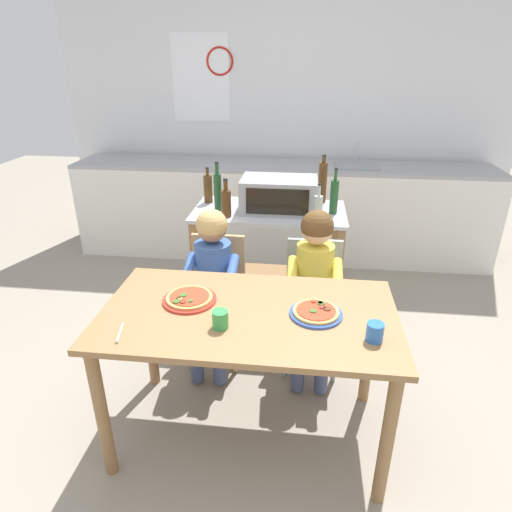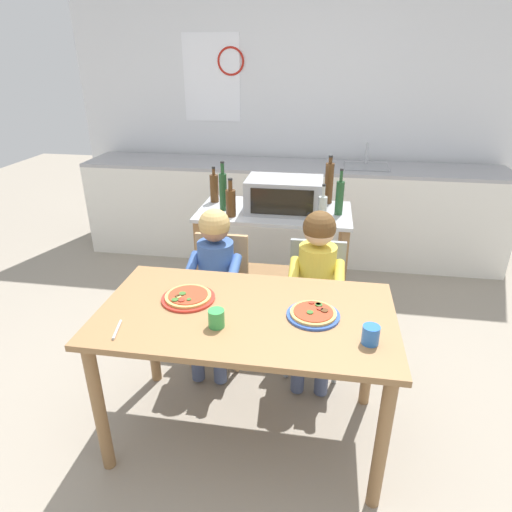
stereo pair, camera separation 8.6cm
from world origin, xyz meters
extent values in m
plane|color=gray|center=(0.00, 1.09, 0.00)|extent=(10.93, 10.93, 0.00)
cube|color=silver|center=(0.00, 2.79, 1.35)|extent=(4.42, 0.12, 2.70)
cube|color=white|center=(-0.83, 2.73, 1.65)|extent=(0.56, 0.01, 0.80)
torus|color=red|center=(-0.63, 2.72, 1.80)|extent=(0.26, 0.02, 0.26)
cube|color=silver|center=(0.00, 2.38, 0.44)|extent=(3.98, 0.60, 0.88)
cube|color=#9E9EA3|center=(0.00, 2.38, 0.90)|extent=(3.98, 0.60, 0.03)
cube|color=gray|center=(0.70, 2.38, 0.91)|extent=(0.40, 0.33, 0.02)
cylinder|color=#B7BABF|center=(0.70, 2.50, 1.01)|extent=(0.02, 0.02, 0.20)
cube|color=#B7BABF|center=(-0.01, 1.18, 0.85)|extent=(1.07, 0.57, 0.02)
cube|color=olive|center=(-0.01, 1.18, 0.30)|extent=(0.98, 0.52, 0.02)
cube|color=olive|center=(-0.50, 0.93, 0.42)|extent=(0.05, 0.05, 0.84)
cube|color=olive|center=(0.48, 0.93, 0.42)|extent=(0.05, 0.05, 0.84)
cube|color=olive|center=(-0.50, 1.42, 0.42)|extent=(0.05, 0.05, 0.84)
cube|color=olive|center=(0.48, 1.42, 0.42)|extent=(0.05, 0.05, 0.84)
cube|color=#999BA0|center=(0.06, 1.18, 0.98)|extent=(0.52, 0.33, 0.23)
cube|color=black|center=(0.06, 1.01, 0.98)|extent=(0.41, 0.01, 0.17)
cylinder|color=black|center=(0.24, 1.01, 0.91)|extent=(0.02, 0.01, 0.02)
cylinder|color=#ADB7B2|center=(0.32, 0.95, 0.95)|extent=(0.06, 0.06, 0.18)
cylinder|color=#ADB7B2|center=(0.32, 0.95, 1.08)|extent=(0.02, 0.02, 0.07)
cylinder|color=black|center=(0.32, 0.95, 1.12)|extent=(0.02, 0.02, 0.01)
cylinder|color=#4C2D14|center=(0.36, 1.41, 1.01)|extent=(0.06, 0.06, 0.29)
cylinder|color=#4C2D14|center=(0.36, 1.41, 1.18)|extent=(0.03, 0.03, 0.04)
cylinder|color=black|center=(0.36, 1.41, 1.21)|extent=(0.03, 0.03, 0.01)
cylinder|color=#1E4723|center=(0.43, 1.16, 0.98)|extent=(0.05, 0.05, 0.23)
cylinder|color=#1E4723|center=(0.43, 1.16, 1.13)|extent=(0.02, 0.02, 0.07)
cylinder|color=black|center=(0.43, 1.16, 1.17)|extent=(0.02, 0.02, 0.01)
cylinder|color=#4C2D14|center=(-0.47, 1.30, 0.96)|extent=(0.06, 0.06, 0.20)
cylinder|color=#4C2D14|center=(-0.47, 1.30, 1.09)|extent=(0.02, 0.02, 0.05)
cylinder|color=black|center=(-0.47, 1.30, 1.12)|extent=(0.02, 0.02, 0.01)
cylinder|color=#4C2D14|center=(-0.28, 1.01, 0.95)|extent=(0.07, 0.07, 0.18)
cylinder|color=#4C2D14|center=(-0.28, 1.01, 1.08)|extent=(0.03, 0.03, 0.07)
cylinder|color=black|center=(-0.28, 1.01, 1.12)|extent=(0.03, 0.03, 0.01)
cylinder|color=#1E4723|center=(-0.36, 1.13, 0.99)|extent=(0.05, 0.05, 0.26)
cylinder|color=#1E4723|center=(-0.36, 1.13, 1.16)|extent=(0.03, 0.03, 0.07)
cylinder|color=black|center=(-0.36, 1.13, 1.20)|extent=(0.03, 0.03, 0.01)
cube|color=olive|center=(0.00, 0.00, 0.74)|extent=(1.39, 0.77, 0.03)
cylinder|color=olive|center=(-0.64, -0.32, 0.36)|extent=(0.06, 0.06, 0.73)
cylinder|color=olive|center=(0.64, -0.32, 0.36)|extent=(0.06, 0.06, 0.73)
cylinder|color=olive|center=(-0.64, 0.32, 0.36)|extent=(0.06, 0.06, 0.73)
cylinder|color=olive|center=(0.64, 0.32, 0.36)|extent=(0.06, 0.06, 0.73)
cube|color=tan|center=(-0.30, 0.62, 0.44)|extent=(0.36, 0.36, 0.04)
cube|color=tan|center=(-0.30, 0.78, 0.63)|extent=(0.34, 0.03, 0.38)
cylinder|color=tan|center=(-0.15, 0.47, 0.22)|extent=(0.03, 0.03, 0.42)
cylinder|color=tan|center=(-0.45, 0.47, 0.22)|extent=(0.03, 0.03, 0.42)
cylinder|color=tan|center=(-0.15, 0.77, 0.22)|extent=(0.03, 0.03, 0.42)
cylinder|color=tan|center=(-0.45, 0.77, 0.22)|extent=(0.03, 0.03, 0.42)
cube|color=gray|center=(0.31, 0.61, 0.44)|extent=(0.36, 0.36, 0.04)
cube|color=gray|center=(0.31, 0.77, 0.63)|extent=(0.34, 0.03, 0.38)
cylinder|color=gray|center=(0.46, 0.46, 0.22)|extent=(0.03, 0.03, 0.42)
cylinder|color=gray|center=(0.16, 0.46, 0.22)|extent=(0.03, 0.03, 0.42)
cylinder|color=gray|center=(0.46, 0.76, 0.22)|extent=(0.03, 0.03, 0.42)
cylinder|color=gray|center=(0.16, 0.76, 0.22)|extent=(0.03, 0.03, 0.42)
cube|color=#424C6B|center=(-0.23, 0.48, 0.48)|extent=(0.10, 0.30, 0.10)
cylinder|color=#424C6B|center=(-0.23, 0.35, 0.24)|extent=(0.08, 0.08, 0.44)
cube|color=#424C6B|center=(-0.37, 0.48, 0.48)|extent=(0.10, 0.30, 0.10)
cylinder|color=#424C6B|center=(-0.37, 0.35, 0.24)|extent=(0.08, 0.08, 0.44)
cylinder|color=#3D60A8|center=(-0.17, 0.52, 0.69)|extent=(0.06, 0.26, 0.15)
cylinder|color=#3D60A8|center=(-0.43, 0.52, 0.69)|extent=(0.06, 0.26, 0.15)
cylinder|color=#3D60A8|center=(-0.30, 0.62, 0.66)|extent=(0.22, 0.22, 0.35)
sphere|color=#A37556|center=(-0.30, 0.62, 0.93)|extent=(0.18, 0.18, 0.18)
sphere|color=tan|center=(-0.30, 0.62, 0.95)|extent=(0.19, 0.19, 0.19)
cube|color=#424C6B|center=(0.38, 0.47, 0.48)|extent=(0.10, 0.30, 0.10)
cylinder|color=#424C6B|center=(0.38, 0.34, 0.24)|extent=(0.08, 0.08, 0.44)
cube|color=#424C6B|center=(0.24, 0.47, 0.48)|extent=(0.10, 0.30, 0.10)
cylinder|color=#424C6B|center=(0.24, 0.34, 0.24)|extent=(0.08, 0.08, 0.44)
cylinder|color=yellow|center=(0.44, 0.51, 0.70)|extent=(0.06, 0.26, 0.15)
cylinder|color=yellow|center=(0.18, 0.51, 0.70)|extent=(0.06, 0.26, 0.15)
cylinder|color=yellow|center=(0.31, 0.61, 0.67)|extent=(0.22, 0.22, 0.37)
sphere|color=beige|center=(0.31, 0.61, 0.95)|extent=(0.18, 0.18, 0.18)
sphere|color=brown|center=(0.31, 0.61, 0.97)|extent=(0.19, 0.19, 0.19)
cylinder|color=red|center=(-0.30, 0.06, 0.76)|extent=(0.26, 0.26, 0.01)
cylinder|color=tan|center=(-0.30, 0.06, 0.78)|extent=(0.23, 0.23, 0.01)
cylinder|color=#B23D23|center=(-0.30, 0.06, 0.78)|extent=(0.19, 0.19, 0.00)
cylinder|color=#386628|center=(-0.28, 0.01, 0.79)|extent=(0.02, 0.02, 0.01)
cylinder|color=maroon|center=(-0.31, 0.00, 0.79)|extent=(0.03, 0.03, 0.01)
cylinder|color=#386628|center=(-0.35, 0.00, 0.79)|extent=(0.03, 0.03, 0.01)
cylinder|color=#563319|center=(-0.35, 0.04, 0.79)|extent=(0.03, 0.03, 0.01)
cylinder|color=#386628|center=(-0.33, 0.06, 0.79)|extent=(0.03, 0.03, 0.01)
cylinder|color=#DBC666|center=(-0.34, 0.03, 0.79)|extent=(0.02, 0.02, 0.01)
cylinder|color=#3356B7|center=(0.31, 0.01, 0.76)|extent=(0.25, 0.25, 0.01)
cylinder|color=tan|center=(0.31, 0.01, 0.78)|extent=(0.21, 0.21, 0.01)
cylinder|color=#B23D23|center=(0.31, 0.01, 0.78)|extent=(0.18, 0.18, 0.00)
cylinder|color=#563319|center=(0.36, 0.02, 0.79)|extent=(0.03, 0.03, 0.01)
cylinder|color=maroon|center=(0.30, 0.08, 0.79)|extent=(0.03, 0.03, 0.01)
cylinder|color=#386628|center=(0.30, -0.01, 0.79)|extent=(0.03, 0.03, 0.01)
cylinder|color=#386628|center=(0.34, 0.06, 0.79)|extent=(0.04, 0.04, 0.01)
cylinder|color=maroon|center=(0.34, 0.03, 0.79)|extent=(0.03, 0.03, 0.01)
cylinder|color=#563319|center=(0.33, 0.07, 0.79)|extent=(0.02, 0.02, 0.01)
cylinder|color=green|center=(-0.11, -0.14, 0.80)|extent=(0.07, 0.07, 0.08)
cylinder|color=blue|center=(0.56, -0.16, 0.80)|extent=(0.07, 0.07, 0.08)
cylinder|color=#B7BABF|center=(-0.53, -0.25, 0.76)|extent=(0.04, 0.14, 0.01)
camera|label=1|loc=(0.24, -1.74, 1.85)|focal=30.64mm
camera|label=2|loc=(0.33, -1.73, 1.85)|focal=30.64mm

